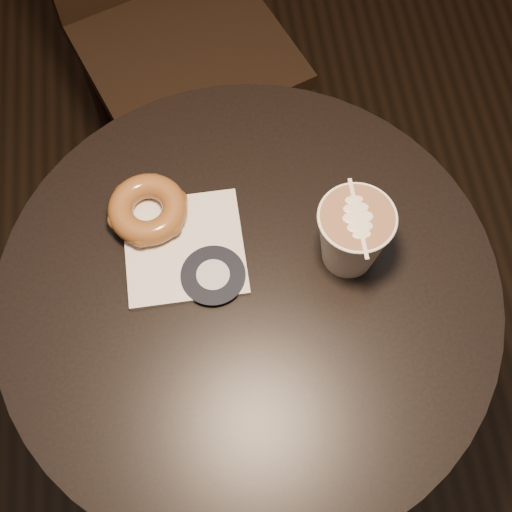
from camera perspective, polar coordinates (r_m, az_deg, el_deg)
The scene contains 4 objects.
cafe_table at distance 1.17m, azimuth -0.54°, elevation -6.33°, with size 0.70×0.70×0.75m.
pastry_bag at distance 1.01m, azimuth -5.75°, elevation 0.69°, with size 0.17×0.17×0.01m, color silver.
doughnut at distance 1.02m, azimuth -8.66°, elevation 3.71°, with size 0.11×0.11×0.04m, color brown.
latte_cup at distance 0.96m, azimuth 7.70°, elevation 1.52°, with size 0.10×0.10×0.11m, color white, non-canonical shape.
Camera 1 is at (-0.04, -0.38, 1.65)m, focal length 50.00 mm.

